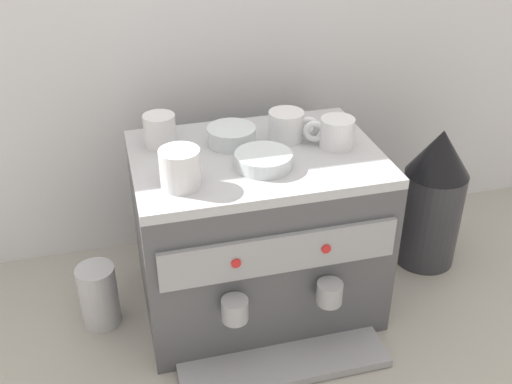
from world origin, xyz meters
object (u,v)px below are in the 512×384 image
(ceramic_cup_3, at_px, (160,130))
(ceramic_bowl_0, at_px, (263,160))
(ceramic_cup_0, at_px, (180,167))
(espresso_machine, at_px, (257,233))
(ceramic_cup_1, at_px, (288,126))
(ceramic_cup_2, at_px, (335,133))
(milk_pitcher, at_px, (99,295))
(coffee_grinder, at_px, (433,198))
(ceramic_bowl_1, at_px, (231,136))

(ceramic_cup_3, xyz_separation_m, ceramic_bowl_0, (0.19, -0.16, -0.02))
(ceramic_cup_0, distance_m, ceramic_cup_3, 0.19)
(espresso_machine, bearing_deg, ceramic_cup_3, 152.19)
(espresso_machine, distance_m, ceramic_cup_1, 0.26)
(espresso_machine, height_order, ceramic_bowl_0, ceramic_bowl_0)
(ceramic_cup_1, distance_m, ceramic_bowl_0, 0.15)
(ceramic_cup_2, bearing_deg, ceramic_cup_3, 163.88)
(milk_pitcher, bearing_deg, ceramic_bowl_0, -11.03)
(ceramic_bowl_0, xyz_separation_m, milk_pitcher, (-0.38, 0.07, -0.35))
(ceramic_bowl_0, relative_size, milk_pitcher, 0.77)
(ceramic_cup_1, distance_m, milk_pitcher, 0.59)
(coffee_grinder, height_order, milk_pitcher, coffee_grinder)
(ceramic_cup_1, height_order, milk_pitcher, ceramic_cup_1)
(ceramic_cup_0, relative_size, ceramic_cup_2, 1.13)
(ceramic_cup_2, relative_size, coffee_grinder, 0.28)
(espresso_machine, xyz_separation_m, ceramic_cup_1, (0.09, 0.06, 0.24))
(ceramic_cup_1, relative_size, ceramic_bowl_0, 0.93)
(milk_pitcher, bearing_deg, ceramic_cup_2, -2.32)
(ceramic_cup_0, bearing_deg, ceramic_cup_3, 94.89)
(espresso_machine, relative_size, ceramic_cup_2, 4.96)
(ceramic_cup_0, distance_m, ceramic_bowl_0, 0.18)
(coffee_grinder, bearing_deg, ceramic_cup_2, -170.12)
(ceramic_bowl_0, bearing_deg, ceramic_cup_1, 51.41)
(espresso_machine, distance_m, ceramic_cup_3, 0.33)
(ceramic_bowl_1, bearing_deg, ceramic_cup_3, 167.38)
(ceramic_cup_2, height_order, ceramic_cup_3, ceramic_cup_3)
(ceramic_bowl_0, bearing_deg, milk_pitcher, 168.97)
(ceramic_bowl_0, distance_m, ceramic_bowl_1, 0.13)
(ceramic_cup_1, relative_size, milk_pitcher, 0.72)
(ceramic_cup_0, bearing_deg, coffee_grinder, 11.58)
(ceramic_cup_2, bearing_deg, milk_pitcher, 177.68)
(ceramic_cup_0, xyz_separation_m, ceramic_cup_3, (-0.02, 0.19, -0.00))
(ceramic_cup_2, distance_m, milk_pitcher, 0.67)
(ceramic_bowl_0, relative_size, ceramic_bowl_1, 1.11)
(ceramic_bowl_0, xyz_separation_m, ceramic_bowl_1, (-0.04, 0.12, 0.00))
(ceramic_cup_2, distance_m, ceramic_bowl_0, 0.19)
(ceramic_cup_2, bearing_deg, espresso_machine, 178.35)
(espresso_machine, xyz_separation_m, milk_pitcher, (-0.38, 0.02, -0.12))
(ceramic_cup_0, distance_m, ceramic_cup_1, 0.30)
(ceramic_cup_0, distance_m, milk_pitcher, 0.43)
(ceramic_bowl_1, distance_m, coffee_grinder, 0.58)
(ceramic_cup_2, distance_m, coffee_grinder, 0.40)
(ceramic_cup_1, bearing_deg, ceramic_bowl_1, 174.92)
(ceramic_bowl_1, bearing_deg, espresso_machine, -59.33)
(ceramic_cup_3, distance_m, coffee_grinder, 0.73)
(ceramic_cup_0, bearing_deg, ceramic_cup_1, 28.44)
(ceramic_cup_0, relative_size, coffee_grinder, 0.32)
(coffee_grinder, bearing_deg, ceramic_cup_0, -168.42)
(espresso_machine, xyz_separation_m, ceramic_bowl_0, (-0.00, -0.06, 0.22))
(ceramic_cup_3, distance_m, ceramic_bowl_0, 0.25)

